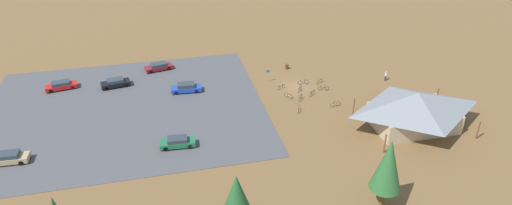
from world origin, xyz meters
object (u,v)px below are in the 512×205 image
bicycle_orange_near_porch (336,104)px  bike_pavilion (415,108)px  trash_bin (287,67)px  car_black_far_end (115,83)px  bicycle_yellow_yard_left (320,81)px  bicycle_silver_trailside (299,109)px  visitor_near_lot (386,76)px  pine_far_east (388,165)px  car_blue_aisle_side (186,88)px  bicycle_teal_front_row (303,82)px  bicycle_red_yard_right (312,93)px  lot_sign (268,74)px  car_green_by_curb (178,142)px  pine_midwest (237,195)px  car_tan_second_row (8,158)px  car_maroon_front_row (159,67)px  bicycle_white_by_bin (289,96)px  bicycle_black_mid_cluster (323,88)px  bicycle_purple_near_sign (281,87)px  car_red_end_stall (61,85)px  bicycle_green_lone_west (301,98)px  bicycle_blue_edge_north (300,89)px

bicycle_orange_near_porch → bike_pavilion: bearing=136.8°
trash_bin → car_black_far_end: (28.80, 0.13, 0.27)m
bicycle_yellow_yard_left → bicycle_silver_trailside: bicycle_silver_trailside is taller
visitor_near_lot → pine_far_east: bearing=61.9°
bicycle_silver_trailside → bike_pavilion: bearing=151.6°
car_black_far_end → car_blue_aisle_side: 11.75m
bicycle_teal_front_row → bicycle_red_yard_right: bearing=91.7°
bicycle_yellow_yard_left → bicycle_silver_trailside: 10.03m
trash_bin → bicycle_teal_front_row: bearing=98.3°
pine_far_east → bicycle_teal_front_row: (-1.05, -29.36, -5.05)m
lot_sign → visitor_near_lot: size_ratio=1.35×
bicycle_yellow_yard_left → car_green_by_curb: car_green_by_curb is taller
car_blue_aisle_side → bicycle_yellow_yard_left: bearing=174.6°
bicycle_orange_near_porch → bicycle_silver_trailside: 5.79m
bicycle_teal_front_row → car_green_by_curb: 25.15m
pine_far_east → lot_sign: bearing=-82.2°
pine_midwest → bicycle_yellow_yard_left: pine_midwest is taller
bicycle_yellow_yard_left → car_black_far_end: bearing=-11.2°
car_tan_second_row → pine_far_east: bearing=156.7°
bicycle_red_yard_right → car_maroon_front_row: bearing=-33.1°
bicycle_silver_trailside → pine_far_east: bearing=96.5°
bicycle_silver_trailside → car_green_by_curb: (17.98, 5.00, 0.34)m
lot_sign → bicycle_red_yard_right: 8.36m
car_tan_second_row → bicycle_teal_front_row: bearing=-164.2°
bicycle_red_yard_right → car_tan_second_row: 42.64m
bicycle_red_yard_right → car_black_far_end: (29.84, -10.11, 0.33)m
bicycle_white_by_bin → bicycle_silver_trailside: size_ratio=0.79×
bicycle_black_mid_cluster → bicycle_silver_trailside: bicycle_silver_trailside is taller
bicycle_black_mid_cluster → bicycle_purple_near_sign: bearing=-17.4°
trash_bin → pine_far_east: size_ratio=0.11×
bicycle_silver_trailside → car_red_end_stall: bearing=-24.0°
bicycle_green_lone_west → bicycle_teal_front_row: (-2.09, -4.87, -0.00)m
bicycle_white_by_bin → trash_bin: bearing=-105.3°
car_black_far_end → car_maroon_front_row: car_black_far_end is taller
pine_midwest → visitor_near_lot: pine_midwest is taller
pine_midwest → lot_sign: bearing=-110.0°
bicycle_yellow_yard_left → car_tan_second_row: 45.99m
bicycle_teal_front_row → trash_bin: bearing=-81.7°
pine_midwest → car_maroon_front_row: pine_midwest is taller
bicycle_teal_front_row → bicycle_silver_trailside: bearing=67.1°
pine_midwest → bicycle_black_mid_cluster: (-19.16, -26.17, -3.82)m
lot_sign → bicycle_teal_front_row: size_ratio=1.21×
trash_bin → bicycle_green_lone_west: size_ratio=0.61×
pine_midwest → car_blue_aisle_side: 30.93m
bike_pavilion → bicycle_black_mid_cluster: size_ratio=8.03×
car_green_by_curb → car_blue_aisle_side: bearing=-99.9°
bicycle_black_mid_cluster → car_tan_second_row: 45.13m
car_maroon_front_row → pine_far_east: bearing=118.2°
bicycle_black_mid_cluster → bicycle_blue_edge_north: size_ratio=1.25×
car_tan_second_row → bike_pavilion: bearing=175.8°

